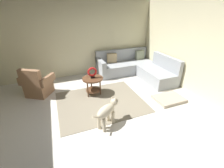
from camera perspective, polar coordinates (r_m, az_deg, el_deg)
name	(u,v)px	position (r m, az deg, el deg)	size (l,w,h in m)	color
ground_plane	(104,120)	(3.70, -3.19, -13.46)	(6.00, 6.00, 0.10)	silver
wall_back	(77,39)	(5.79, -13.25, 16.24)	(6.00, 0.12, 2.70)	beige
wall_right	(209,51)	(4.75, 32.91, 10.58)	(0.12, 6.00, 2.70)	beige
area_rug	(101,102)	(4.24, -4.30, -6.70)	(2.30, 1.90, 0.01)	gray
sectional_couch	(136,68)	(5.87, 8.97, 5.98)	(2.20, 2.25, 0.88)	#9EA3A8
armchair	(37,85)	(4.91, -26.36, -0.43)	(1.00, 0.93, 0.88)	#936B4C
side_table	(93,82)	(4.43, -7.26, 0.85)	(0.60, 0.60, 0.54)	brown
torus_sculpture	(92,72)	(4.31, -7.48, 4.38)	(0.28, 0.08, 0.33)	black
dog_bed_mat	(169,99)	(4.57, 20.76, -5.24)	(0.80, 0.60, 0.09)	#B2A38E
dog	(107,111)	(3.26, -1.80, -10.16)	(0.75, 0.49, 0.63)	beige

